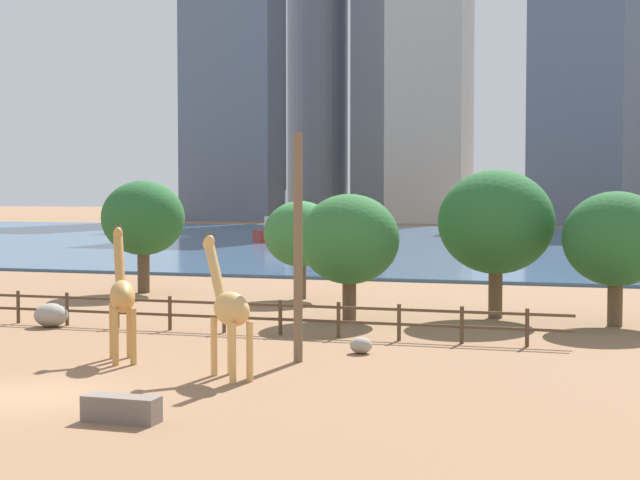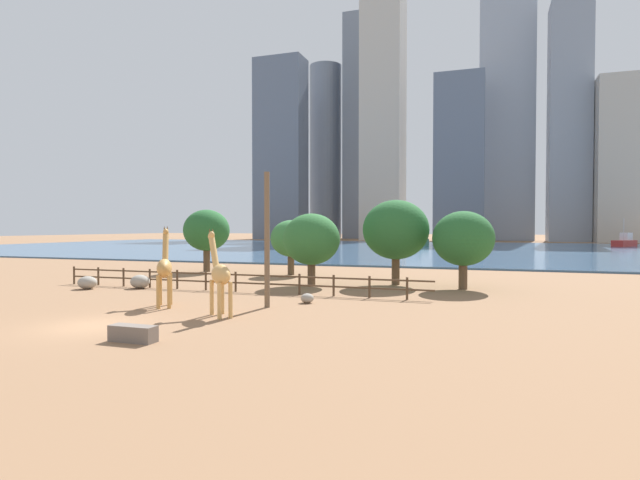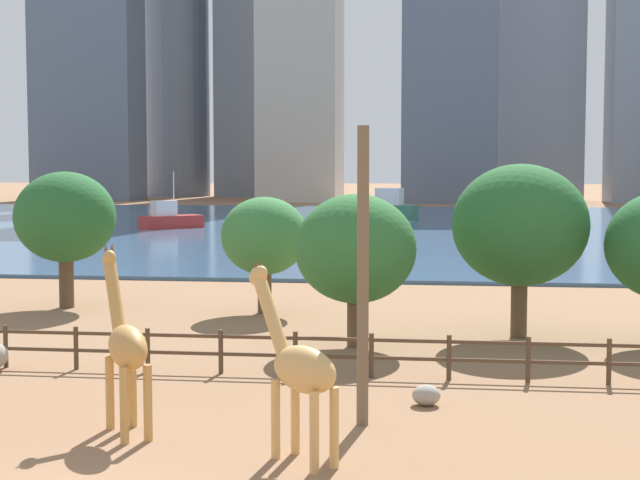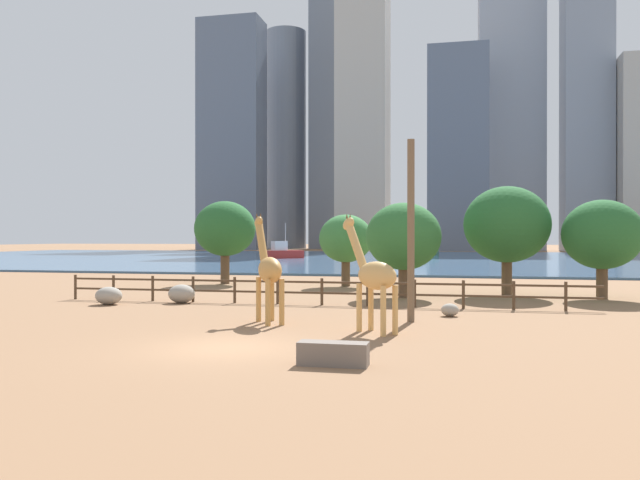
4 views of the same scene
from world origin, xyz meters
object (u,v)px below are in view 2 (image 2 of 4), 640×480
utility_pole (267,240)px  tree_right_small (396,230)px  boulder_small (140,282)px  tree_right_tall (311,239)px  boat_tug (299,243)px  boat_sailboat (411,241)px  boulder_by_pole (307,298)px  boat_ferry (625,242)px  tree_left_large (291,239)px  tree_center_broad (207,231)px  giraffe_companion (165,268)px  boulder_near_fence (87,283)px  tree_left_small (463,239)px  feeding_trough (133,334)px  giraffe_tall (220,274)px

utility_pole → tree_right_small: bearing=70.0°
boulder_small → tree_right_tall: size_ratio=0.26×
boat_tug → boat_sailboat: bearing=1.9°
boulder_by_pole → boat_ferry: 97.77m
tree_right_small → boat_ferry: 87.09m
tree_left_large → tree_center_broad: tree_center_broad is taller
giraffe_companion → boulder_near_fence: size_ratio=3.27×
boulder_by_pole → boat_tug: size_ratio=0.13×
tree_left_small → boat_sailboat: 72.99m
boat_tug → giraffe_companion: bearing=-117.1°
utility_pole → boulder_near_fence: (-14.81, 3.12, -3.10)m
feeding_trough → tree_right_small: size_ratio=0.29×
utility_pole → boulder_near_fence: 15.44m
boulder_near_fence → tree_right_tall: size_ratio=0.25×
giraffe_tall → tree_center_broad: (-13.16, 20.23, 1.89)m
tree_left_small → boat_sailboat: size_ratio=0.66×
giraffe_tall → boulder_by_pole: (2.52, 5.08, -1.71)m
giraffe_companion → tree_right_small: 17.05m
boulder_near_fence → tree_right_tall: tree_right_tall is taller
tree_right_tall → feeding_trough: bearing=-90.9°
boulder_by_pole → tree_center_broad: 22.10m
tree_right_tall → boat_tug: 59.34m
boulder_by_pole → tree_left_small: size_ratio=0.14×
utility_pole → tree_right_small: size_ratio=1.14×
boulder_small → boulder_by_pole: bearing=-10.8°
giraffe_companion → tree_right_small: tree_right_small is taller
feeding_trough → tree_center_broad: size_ratio=0.31×
boulder_near_fence → boat_ferry: (52.05, 89.94, 0.73)m
tree_right_small → boat_sailboat: bearing=97.6°
feeding_trough → tree_center_broad: bearing=116.4°
giraffe_companion → boulder_by_pole: 7.82m
giraffe_companion → boulder_by_pole: bearing=-95.7°
boulder_near_fence → tree_left_large: 16.78m
feeding_trough → tree_right_tall: size_ratio=0.35×
boat_tug → tree_left_small: bearing=-101.0°
boulder_by_pole → boulder_small: boulder_small is taller
boulder_small → boat_tug: (-11.72, 60.22, 0.61)m
tree_right_tall → boat_ferry: size_ratio=0.78×
tree_right_tall → tree_left_small: 10.48m
boulder_small → boat_ferry: 101.10m
boulder_small → tree_left_small: (20.97, 6.69, 2.95)m
giraffe_tall → boulder_near_fence: 15.13m
giraffe_tall → giraffe_companion: 4.55m
boulder_near_fence → feeding_trough: boulder_near_fence is taller
boulder_by_pole → tree_right_small: size_ratio=0.12×
boulder_by_pole → tree_left_small: (7.84, 9.18, 3.14)m
giraffe_tall → tree_right_small: 16.50m
utility_pole → boulder_small: (-11.66, 4.57, -3.07)m
giraffe_companion → tree_right_tall: 12.08m
feeding_trough → boat_sailboat: size_ratio=0.23×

